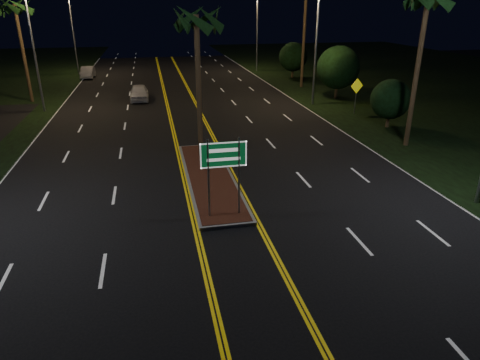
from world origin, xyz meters
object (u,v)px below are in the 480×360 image
object	(u,v)px
streetlight_right_far	(254,24)
shrub_mid	(338,68)
shrub_near	(391,99)
shrub_far	(293,57)
palm_median	(196,19)
car_near	(139,91)
streetlight_right_mid	(312,35)
highway_sign	(224,162)
warning_sign	(356,91)
median_island	(210,178)
palm_left_far	(15,7)
streetlight_left_far	(75,25)
car_far	(88,71)
streetlight_left_mid	(37,37)

from	to	relation	value
streetlight_right_far	shrub_mid	world-z (taller)	streetlight_right_far
shrub_mid	shrub_near	bearing A→B (deg)	-92.86
shrub_mid	shrub_far	bearing A→B (deg)	90.95
palm_median	car_near	xyz separation A→B (m)	(-3.54, 16.22, -6.49)
streetlight_right_mid	shrub_far	bearing A→B (deg)	77.18
highway_sign	shrub_near	xyz separation A→B (m)	(13.50, 11.20, -0.46)
shrub_far	warning_sign	size ratio (longest dim) A/B	1.45
median_island	shrub_far	world-z (taller)	shrub_far
palm_left_far	streetlight_left_far	bearing A→B (deg)	82.22
shrub_mid	warning_sign	world-z (taller)	shrub_mid
shrub_near	shrub_mid	bearing A→B (deg)	87.14
streetlight_left_far	car_far	bearing A→B (deg)	-71.43
palm_median	car_far	world-z (taller)	palm_median
streetlight_left_far	shrub_mid	xyz separation A→B (m)	(24.61, -20.00, -2.93)
highway_sign	car_far	distance (m)	39.10
streetlight_left_mid	shrub_far	size ratio (longest dim) A/B	2.27
highway_sign	shrub_mid	world-z (taller)	shrub_mid
streetlight_left_far	shrub_near	size ratio (longest dim) A/B	2.73
highway_sign	car_far	xyz separation A→B (m)	(-9.50, 37.89, -1.67)
streetlight_left_far	warning_sign	distance (m)	35.25
palm_median	shrub_far	xyz separation A→B (m)	(13.80, 25.50, -4.94)
median_island	shrub_mid	xyz separation A→B (m)	(14.00, 17.00, 2.64)
highway_sign	car_near	size ratio (longest dim) A/B	0.68
shrub_mid	car_near	world-z (taller)	shrub_mid
streetlight_left_mid	palm_left_far	world-z (taller)	streetlight_left_mid
streetlight_left_far	shrub_far	world-z (taller)	streetlight_left_far
streetlight_left_mid	median_island	bearing A→B (deg)	-58.02
streetlight_right_far	warning_sign	xyz separation A→B (m)	(2.39, -23.89, -3.86)
warning_sign	streetlight_right_far	bearing A→B (deg)	80.96
streetlight_left_mid	streetlight_right_far	bearing A→B (deg)	40.30
streetlight_left_mid	shrub_near	bearing A→B (deg)	-22.52
streetlight_right_mid	warning_sign	distance (m)	5.97
warning_sign	streetlight_left_mid	bearing A→B (deg)	151.26
shrub_near	shrub_mid	size ratio (longest dim) A/B	0.71
streetlight_right_far	palm_median	xyz separation A→B (m)	(-10.61, -31.50, 1.62)
streetlight_right_mid	palm_median	xyz separation A→B (m)	(-10.61, -11.50, 1.62)
palm_median	car_near	distance (m)	17.82
streetlight_right_far	shrub_near	xyz separation A→B (m)	(2.89, -28.00, -3.71)
highway_sign	warning_sign	size ratio (longest dim) A/B	1.17
palm_left_far	shrub_near	xyz separation A→B (m)	(26.30, -14.00, -5.80)
palm_median	car_far	bearing A→B (deg)	107.47
palm_median	palm_left_far	world-z (taller)	palm_left_far
streetlight_right_far	shrub_near	world-z (taller)	streetlight_right_far
streetlight_right_mid	shrub_near	xyz separation A→B (m)	(2.89, -8.00, -3.71)
median_island	streetlight_left_far	xyz separation A→B (m)	(-10.61, 37.00, 5.57)
streetlight_left_mid	warning_sign	xyz separation A→B (m)	(23.61, -5.89, -3.86)
streetlight_right_far	car_far	xyz separation A→B (m)	(-20.11, -1.31, -4.92)
streetlight_left_far	shrub_near	world-z (taller)	streetlight_left_far
median_island	palm_median	bearing A→B (deg)	90.00
streetlight_right_far	shrub_mid	size ratio (longest dim) A/B	1.95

